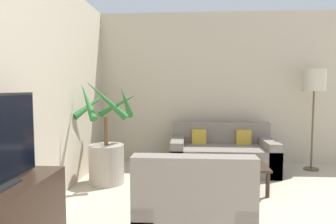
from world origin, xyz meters
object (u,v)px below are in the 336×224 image
object	(u,v)px
apple_red	(229,159)
orange_fruit	(220,158)
ottoman	(191,198)
armchair	(193,222)
potted_palm	(106,151)
fruit_bowl	(224,164)
coffee_table	(230,168)
floor_lamp	(314,84)
sofa_loveseat	(222,155)
apple_green	(226,161)

from	to	relation	value
apple_red	orange_fruit	world-z (taller)	orange_fruit
ottoman	orange_fruit	bearing A→B (deg)	63.26
orange_fruit	armchair	bearing A→B (deg)	-103.78
potted_palm	fruit_bowl	world-z (taller)	potted_palm
orange_fruit	ottoman	size ratio (longest dim) A/B	0.15
coffee_table	apple_red	xyz separation A→B (m)	(-0.01, -0.04, 0.12)
potted_palm	orange_fruit	world-z (taller)	potted_palm
potted_palm	floor_lamp	size ratio (longest dim) A/B	0.89
orange_fruit	armchair	world-z (taller)	armchair
sofa_loveseat	orange_fruit	xyz separation A→B (m)	(-0.13, -0.96, 0.17)
apple_red	armchair	distance (m)	1.64
floor_lamp	fruit_bowl	distance (m)	2.23
coffee_table	apple_green	xyz separation A→B (m)	(-0.06, -0.11, 0.12)
fruit_bowl	armchair	world-z (taller)	armchair
potted_palm	sofa_loveseat	world-z (taller)	potted_palm
potted_palm	coffee_table	xyz separation A→B (m)	(1.70, -0.19, -0.16)
potted_palm	floor_lamp	bearing A→B (deg)	15.91
floor_lamp	apple_red	size ratio (longest dim) A/B	24.61
floor_lamp	fruit_bowl	world-z (taller)	floor_lamp
sofa_loveseat	apple_red	bearing A→B (deg)	-91.29
sofa_loveseat	coffee_table	distance (m)	0.93
orange_fruit	sofa_loveseat	bearing A→B (deg)	82.08
orange_fruit	apple_red	bearing A→B (deg)	-1.72
fruit_bowl	floor_lamp	bearing A→B (deg)	36.75
orange_fruit	fruit_bowl	bearing A→B (deg)	-38.62
floor_lamp	orange_fruit	size ratio (longest dim) A/B	18.63
sofa_loveseat	orange_fruit	bearing A→B (deg)	-97.92
fruit_bowl	apple_green	size ratio (longest dim) A/B	3.96
orange_fruit	apple_green	bearing A→B (deg)	-45.93
apple_green	ottoman	xyz separation A→B (m)	(-0.45, -0.69, -0.25)
potted_palm	apple_green	size ratio (longest dim) A/B	22.99
potted_palm	apple_red	distance (m)	1.71
apple_red	potted_palm	bearing A→B (deg)	172.19
armchair	floor_lamp	bearing A→B (deg)	53.43
coffee_table	armchair	bearing A→B (deg)	-107.66
fruit_bowl	orange_fruit	world-z (taller)	orange_fruit
potted_palm	armchair	size ratio (longest dim) A/B	1.66
potted_palm	apple_red	bearing A→B (deg)	-7.81
sofa_loveseat	floor_lamp	xyz separation A→B (m)	(1.49, 0.18, 1.15)
coffee_table	orange_fruit	bearing A→B (deg)	-162.88
floor_lamp	apple_green	bearing A→B (deg)	-142.08
sofa_loveseat	apple_red	size ratio (longest dim) A/B	24.53
potted_palm	coffee_table	distance (m)	1.72
potted_palm	fruit_bowl	size ratio (longest dim) A/B	5.81
fruit_bowl	orange_fruit	bearing A→B (deg)	141.38
fruit_bowl	apple_green	world-z (taller)	apple_green
apple_red	apple_green	size ratio (longest dim) A/B	1.05
potted_palm	orange_fruit	size ratio (longest dim) A/B	16.59
coffee_table	floor_lamp	bearing A→B (deg)	36.40
floor_lamp	apple_green	size ratio (longest dim) A/B	25.82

